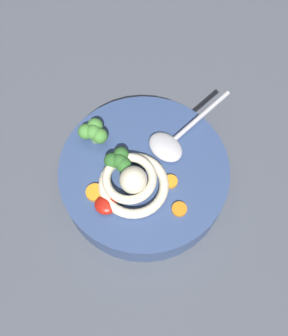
% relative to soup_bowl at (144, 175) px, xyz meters
% --- Properties ---
extents(table_slab, '(1.28, 1.28, 0.04)m').
position_rel_soup_bowl_xyz_m(table_slab, '(0.03, -0.02, -0.05)').
color(table_slab, '#474C56').
rests_on(table_slab, ground).
extents(soup_bowl, '(0.27, 0.27, 0.06)m').
position_rel_soup_bowl_xyz_m(soup_bowl, '(0.00, 0.00, 0.00)').
color(soup_bowl, '#334775').
rests_on(soup_bowl, table_slab).
extents(noodle_pile, '(0.12, 0.12, 0.05)m').
position_rel_soup_bowl_xyz_m(noodle_pile, '(0.01, 0.03, 0.04)').
color(noodle_pile, beige).
rests_on(noodle_pile, soup_bowl).
extents(soup_spoon, '(0.13, 0.16, 0.02)m').
position_rel_soup_bowl_xyz_m(soup_spoon, '(-0.04, -0.05, 0.04)').
color(soup_spoon, '#B7B7BC').
rests_on(soup_spoon, soup_bowl).
extents(chili_sauce_dollop, '(0.03, 0.03, 0.02)m').
position_rel_soup_bowl_xyz_m(chili_sauce_dollop, '(0.05, 0.07, 0.04)').
color(chili_sauce_dollop, '#B2190F').
rests_on(chili_sauce_dollop, soup_bowl).
extents(broccoli_floret_beside_chili, '(0.05, 0.04, 0.04)m').
position_rel_soup_bowl_xyz_m(broccoli_floret_beside_chili, '(0.09, -0.04, 0.05)').
color(broccoli_floret_beside_chili, '#7A9E60').
rests_on(broccoli_floret_beside_chili, soup_bowl).
extents(broccoli_floret_far, '(0.05, 0.04, 0.04)m').
position_rel_soup_bowl_xyz_m(broccoli_floret_far, '(0.04, 0.00, 0.05)').
color(broccoli_floret_far, '#7A9E60').
rests_on(broccoli_floret_far, soup_bowl).
extents(carrot_slice_extra_a, '(0.02, 0.02, 0.01)m').
position_rel_soup_bowl_xyz_m(carrot_slice_extra_a, '(-0.06, 0.06, 0.03)').
color(carrot_slice_extra_a, orange).
rests_on(carrot_slice_extra_a, soup_bowl).
extents(carrot_slice_beside_noodles, '(0.03, 0.03, 0.01)m').
position_rel_soup_bowl_xyz_m(carrot_slice_beside_noodles, '(0.07, 0.05, 0.03)').
color(carrot_slice_beside_noodles, orange).
rests_on(carrot_slice_beside_noodles, soup_bowl).
extents(carrot_slice_center, '(0.02, 0.02, 0.01)m').
position_rel_soup_bowl_xyz_m(carrot_slice_center, '(-0.04, 0.02, 0.03)').
color(carrot_slice_center, orange).
rests_on(carrot_slice_center, soup_bowl).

